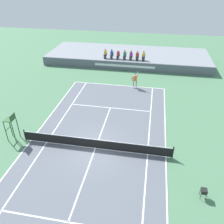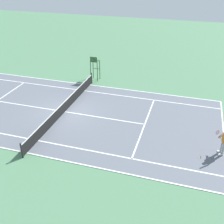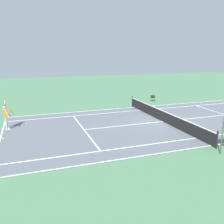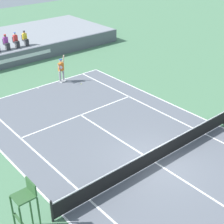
{
  "view_description": "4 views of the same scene",
  "coord_description": "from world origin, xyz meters",
  "px_view_note": "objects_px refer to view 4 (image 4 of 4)",
  "views": [
    {
      "loc": [
        3.81,
        -13.57,
        12.09
      ],
      "look_at": [
        0.6,
        4.07,
        1.0
      ],
      "focal_mm": 37.01,
      "sensor_mm": 36.0,
      "label": 1
    },
    {
      "loc": [
        16.91,
        9.07,
        10.66
      ],
      "look_at": [
        0.6,
        4.07,
        1.0
      ],
      "focal_mm": 43.74,
      "sensor_mm": 36.0,
      "label": 2
    },
    {
      "loc": [
        -16.31,
        10.0,
        5.4
      ],
      "look_at": [
        0.6,
        4.07,
        1.0
      ],
      "focal_mm": 39.02,
      "sensor_mm": 36.0,
      "label": 3
    },
    {
      "loc": [
        -10.48,
        -9.02,
        10.33
      ],
      "look_at": [
        0.6,
        4.07,
        1.0
      ],
      "focal_mm": 54.38,
      "sensor_mm": 36.0,
      "label": 4
    }
  ],
  "objects_px": {
    "tennis_player": "(61,70)",
    "spectator_seated_4": "(6,42)",
    "spectator_seated_6": "(25,38)",
    "tennis_ball": "(81,84)",
    "umpire_chair": "(26,203)",
    "spectator_seated_5": "(16,40)"
  },
  "relations": [
    {
      "from": "tennis_player",
      "to": "tennis_ball",
      "type": "distance_m",
      "value": 1.84
    },
    {
      "from": "spectator_seated_4",
      "to": "spectator_seated_5",
      "type": "bearing_deg",
      "value": 0.0
    },
    {
      "from": "spectator_seated_4",
      "to": "tennis_ball",
      "type": "relative_size",
      "value": 18.6
    },
    {
      "from": "spectator_seated_4",
      "to": "tennis_player",
      "type": "bearing_deg",
      "value": -79.17
    },
    {
      "from": "tennis_ball",
      "to": "umpire_chair",
      "type": "bearing_deg",
      "value": -133.48
    },
    {
      "from": "spectator_seated_4",
      "to": "umpire_chair",
      "type": "height_order",
      "value": "spectator_seated_4"
    },
    {
      "from": "spectator_seated_6",
      "to": "tennis_ball",
      "type": "height_order",
      "value": "spectator_seated_6"
    },
    {
      "from": "spectator_seated_4",
      "to": "tennis_ball",
      "type": "xyz_separation_m",
      "value": [
        2.08,
        -7.82,
        -1.8
      ]
    },
    {
      "from": "spectator_seated_4",
      "to": "spectator_seated_5",
      "type": "height_order",
      "value": "same"
    },
    {
      "from": "spectator_seated_5",
      "to": "tennis_player",
      "type": "xyz_separation_m",
      "value": [
        0.35,
        -6.48,
        -0.84
      ]
    },
    {
      "from": "tennis_player",
      "to": "spectator_seated_6",
      "type": "bearing_deg",
      "value": 85.41
    },
    {
      "from": "spectator_seated_6",
      "to": "umpire_chair",
      "type": "xyz_separation_m",
      "value": [
        -9.42,
        -18.09,
        -0.28
      ]
    },
    {
      "from": "tennis_player",
      "to": "umpire_chair",
      "type": "bearing_deg",
      "value": -127.5
    },
    {
      "from": "tennis_ball",
      "to": "umpire_chair",
      "type": "xyz_separation_m",
      "value": [
        -9.74,
        -10.27,
        1.52
      ]
    },
    {
      "from": "spectator_seated_4",
      "to": "spectator_seated_6",
      "type": "relative_size",
      "value": 1.0
    },
    {
      "from": "umpire_chair",
      "to": "spectator_seated_6",
      "type": "bearing_deg",
      "value": 62.48
    },
    {
      "from": "tennis_player",
      "to": "spectator_seated_4",
      "type": "bearing_deg",
      "value": 100.83
    },
    {
      "from": "spectator_seated_4",
      "to": "spectator_seated_5",
      "type": "relative_size",
      "value": 1.0
    },
    {
      "from": "spectator_seated_5",
      "to": "umpire_chair",
      "type": "bearing_deg",
      "value": -115.3
    },
    {
      "from": "spectator_seated_4",
      "to": "umpire_chair",
      "type": "xyz_separation_m",
      "value": [
        -7.66,
        -18.09,
        -0.28
      ]
    },
    {
      "from": "tennis_player",
      "to": "tennis_ball",
      "type": "xyz_separation_m",
      "value": [
        0.84,
        -1.33,
        -0.96
      ]
    },
    {
      "from": "spectator_seated_5",
      "to": "tennis_player",
      "type": "bearing_deg",
      "value": -86.88
    }
  ]
}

